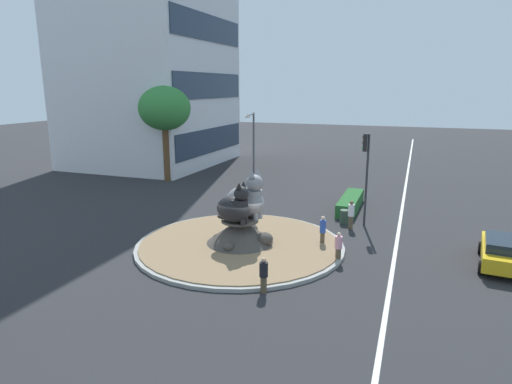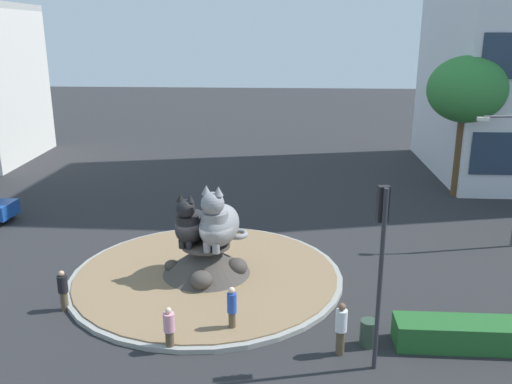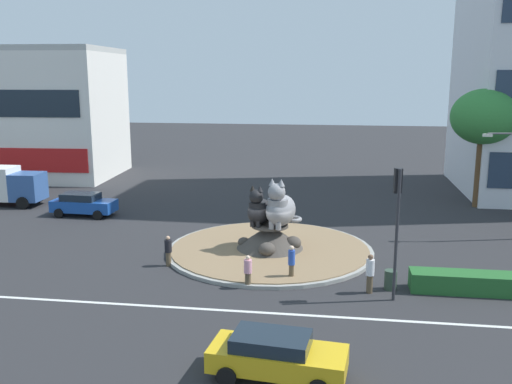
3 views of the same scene
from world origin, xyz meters
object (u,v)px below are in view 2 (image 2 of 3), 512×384
object	(u,v)px
traffic_light_mast	(381,246)
litter_bin	(368,333)
broadleaf_tree_behind_island	(467,91)
pedestrian_black_shirt	(63,290)
pedestrian_blue_shirt	(232,309)
cat_statue_grey	(218,223)
pedestrian_pink_shirt	(169,328)
cat_statue_black	(191,224)
pedestrian_white_shirt	(341,327)

from	to	relation	value
traffic_light_mast	litter_bin	xyz separation A→B (m)	(-0.01, 1.14, -3.51)
broadleaf_tree_behind_island	pedestrian_black_shirt	size ratio (longest dim) A/B	5.43
traffic_light_mast	pedestrian_black_shirt	world-z (taller)	traffic_light_mast
broadleaf_tree_behind_island	pedestrian_blue_shirt	xyz separation A→B (m)	(-12.29, -17.02, -5.59)
broadleaf_tree_behind_island	pedestrian_black_shirt	xyz separation A→B (m)	(-18.64, -15.83, -5.69)
cat_statue_grey	pedestrian_pink_shirt	bearing A→B (deg)	5.28
cat_statue_black	pedestrian_white_shirt	distance (m)	7.88
cat_statue_grey	pedestrian_white_shirt	world-z (taller)	cat_statue_grey
cat_statue_grey	pedestrian_black_shirt	xyz separation A→B (m)	(-5.39, -2.82, -1.70)
cat_statue_black	pedestrian_black_shirt	xyz separation A→B (m)	(-4.22, -3.05, -1.53)
cat_statue_grey	cat_statue_black	bearing A→B (deg)	-85.74
cat_statue_black	litter_bin	xyz separation A→B (m)	(6.66, -4.71, -1.90)
pedestrian_blue_shirt	cat_statue_grey	bearing A→B (deg)	82.05
cat_statue_black	pedestrian_white_shirt	size ratio (longest dim) A/B	1.30
cat_statue_grey	litter_bin	world-z (taller)	cat_statue_grey
litter_bin	pedestrian_pink_shirt	bearing A→B (deg)	-173.58
traffic_light_mast	litter_bin	distance (m)	3.69
pedestrian_blue_shirt	litter_bin	bearing A→B (deg)	-27.22
pedestrian_pink_shirt	pedestrian_blue_shirt	bearing A→B (deg)	-60.03
cat_statue_grey	broadleaf_tree_behind_island	distance (m)	18.99
pedestrian_white_shirt	pedestrian_blue_shirt	bearing A→B (deg)	-16.59
pedestrian_black_shirt	pedestrian_white_shirt	xyz separation A→B (m)	(9.92, -2.20, 0.12)
cat_statue_grey	traffic_light_mast	distance (m)	7.98
cat_statue_black	pedestrian_blue_shirt	size ratio (longest dim) A/B	1.35
cat_statue_grey	pedestrian_black_shirt	bearing A→B (deg)	-46.99
cat_statue_grey	broadleaf_tree_behind_island	bearing A→B (deg)	149.86
cat_statue_grey	traffic_light_mast	bearing A→B (deg)	59.74
pedestrian_pink_shirt	pedestrian_blue_shirt	world-z (taller)	pedestrian_blue_shirt
traffic_light_mast	pedestrian_white_shirt	bearing A→B (deg)	49.04
pedestrian_white_shirt	cat_statue_grey	bearing A→B (deg)	-48.74
pedestrian_pink_shirt	pedestrian_blue_shirt	xyz separation A→B (m)	(1.89, 1.18, 0.12)
pedestrian_pink_shirt	pedestrian_black_shirt	bearing A→B (deg)	59.84
cat_statue_black	cat_statue_grey	bearing A→B (deg)	91.01
cat_statue_grey	traffic_light_mast	size ratio (longest dim) A/B	0.47
pedestrian_blue_shirt	pedestrian_black_shirt	bearing A→B (deg)	147.97
pedestrian_black_shirt	cat_statue_grey	bearing A→B (deg)	-178.52
cat_statue_black	cat_statue_grey	distance (m)	1.21
pedestrian_black_shirt	pedestrian_blue_shirt	distance (m)	6.46
traffic_light_mast	pedestrian_blue_shirt	world-z (taller)	traffic_light_mast
litter_bin	cat_statue_black	bearing A→B (deg)	144.75
pedestrian_blue_shirt	pedestrian_pink_shirt	bearing A→B (deg)	-169.29
broadleaf_tree_behind_island	litter_bin	world-z (taller)	broadleaf_tree_behind_island
pedestrian_pink_shirt	broadleaf_tree_behind_island	bearing A→B (deg)	-40.04
cat_statue_grey	litter_bin	distance (m)	7.37
pedestrian_white_shirt	litter_bin	world-z (taller)	pedestrian_white_shirt
pedestrian_black_shirt	pedestrian_pink_shirt	world-z (taller)	pedestrian_black_shirt
pedestrian_black_shirt	pedestrian_white_shirt	bearing A→B (deg)	141.32
broadleaf_tree_behind_island	pedestrian_blue_shirt	distance (m)	21.73
pedestrian_blue_shirt	pedestrian_white_shirt	xyz separation A→B (m)	(3.57, -1.01, 0.03)
broadleaf_tree_behind_island	pedestrian_white_shirt	bearing A→B (deg)	-115.81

